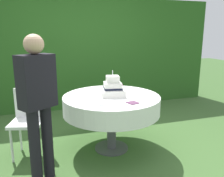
# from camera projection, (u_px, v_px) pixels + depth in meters

# --- Properties ---
(ground_plane) EXTENTS (20.00, 20.00, 0.00)m
(ground_plane) POSITION_uv_depth(u_px,v_px,m) (111.00, 148.00, 3.33)
(ground_plane) COLOR #3D602D
(foliage_hedge) EXTENTS (5.93, 0.42, 2.34)m
(foliage_hedge) POSITION_uv_depth(u_px,v_px,m) (82.00, 54.00, 5.08)
(foliage_hedge) COLOR #28561E
(foliage_hedge) RESTS_ON ground_plane
(cake_table) EXTENTS (1.32, 1.32, 0.78)m
(cake_table) POSITION_uv_depth(u_px,v_px,m) (111.00, 104.00, 3.18)
(cake_table) COLOR #4C4C51
(cake_table) RESTS_ON ground_plane
(wedding_cake) EXTENTS (0.36, 0.36, 0.35)m
(wedding_cake) POSITION_uv_depth(u_px,v_px,m) (113.00, 88.00, 3.14)
(wedding_cake) COLOR white
(wedding_cake) RESTS_ON cake_table
(serving_plate_near) EXTENTS (0.11, 0.11, 0.01)m
(serving_plate_near) POSITION_uv_depth(u_px,v_px,m) (101.00, 104.00, 2.76)
(serving_plate_near) COLOR white
(serving_plate_near) RESTS_ON cake_table
(serving_plate_far) EXTENTS (0.12, 0.12, 0.01)m
(serving_plate_far) POSITION_uv_depth(u_px,v_px,m) (142.00, 94.00, 3.23)
(serving_plate_far) COLOR white
(serving_plate_far) RESTS_ON cake_table
(serving_plate_left) EXTENTS (0.12, 0.12, 0.01)m
(serving_plate_left) POSITION_uv_depth(u_px,v_px,m) (78.00, 95.00, 3.18)
(serving_plate_left) COLOR white
(serving_plate_left) RESTS_ON cake_table
(napkin_stack) EXTENTS (0.15, 0.15, 0.01)m
(napkin_stack) POSITION_uv_depth(u_px,v_px,m) (133.00, 103.00, 2.82)
(napkin_stack) COLOR #603856
(napkin_stack) RESTS_ON cake_table
(garden_chair) EXTENTS (0.49, 0.49, 0.89)m
(garden_chair) POSITION_uv_depth(u_px,v_px,m) (28.00, 115.00, 3.09)
(garden_chair) COLOR white
(garden_chair) RESTS_ON ground_plane
(standing_person) EXTENTS (0.41, 0.37, 1.60)m
(standing_person) POSITION_uv_depth(u_px,v_px,m) (38.00, 100.00, 2.41)
(standing_person) COLOR black
(standing_person) RESTS_ON ground_plane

